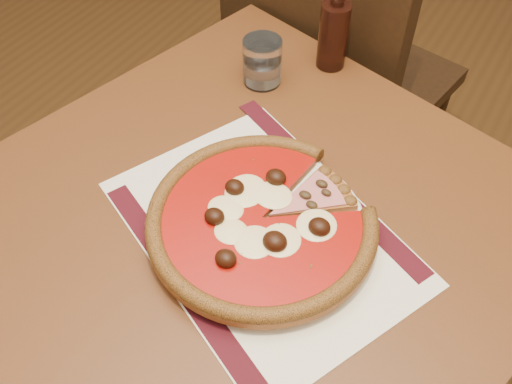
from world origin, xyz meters
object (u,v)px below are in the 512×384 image
table (250,252)px  water_glass (262,62)px  plate (262,228)px  pizza (262,219)px  chair_far (330,72)px  bottle (334,32)px

table → water_glass: water_glass is taller
plate → pizza: 0.02m
table → water_glass: 0.34m
chair_far → pizza: bearing=115.3°
table → bottle: (-0.06, 0.39, 0.17)m
water_glass → bottle: size_ratio=0.47×
water_glass → bottle: 0.14m
chair_far → water_glass: 0.41m
pizza → table: bearing=149.0°
plate → water_glass: water_glass is taller
plate → bottle: bearing=102.3°
chair_far → plate: bearing=115.3°
pizza → water_glass: (-0.17, 0.30, 0.01)m
table → bottle: size_ratio=5.36×
table → pizza: 0.14m
chair_far → bottle: chair_far is taller
bottle → pizza: bearing=-77.7°
chair_far → plate: 0.68m
chair_far → table: bearing=112.9°
chair_far → bottle: 0.36m
water_glass → chair_far: bearing=90.2°
chair_far → plate: size_ratio=3.23×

